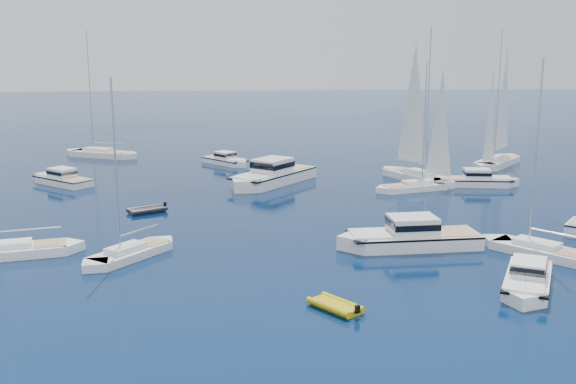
% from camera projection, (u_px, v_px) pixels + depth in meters
% --- Properties ---
extents(ground, '(400.00, 400.00, 0.00)m').
position_uv_depth(ground, '(310.00, 326.00, 36.39)').
color(ground, navy).
rests_on(ground, ground).
extents(motor_cruiser_near, '(6.36, 8.99, 2.29)m').
position_uv_depth(motor_cruiser_near, '(527.00, 289.00, 42.07)').
color(motor_cruiser_near, white).
rests_on(motor_cruiser_near, ground).
extents(motor_cruiser_centre, '(11.77, 4.22, 3.04)m').
position_uv_depth(motor_cruiser_centre, '(409.00, 247.00, 50.78)').
color(motor_cruiser_centre, silver).
rests_on(motor_cruiser_centre, ground).
extents(motor_cruiser_far_r, '(9.35, 4.03, 2.37)m').
position_uv_depth(motor_cruiser_far_r, '(478.00, 186.00, 73.19)').
color(motor_cruiser_far_r, silver).
rests_on(motor_cruiser_far_r, ground).
extents(motor_cruiser_far_l, '(8.47, 7.84, 2.32)m').
position_uv_depth(motor_cruiser_far_l, '(62.00, 184.00, 74.01)').
color(motor_cruiser_far_l, silver).
rests_on(motor_cruiser_far_l, ground).
extents(motor_cruiser_distant, '(11.65, 13.07, 3.53)m').
position_uv_depth(motor_cruiser_distant, '(271.00, 184.00, 74.29)').
color(motor_cruiser_distant, silver).
rests_on(motor_cruiser_distant, ground).
extents(motor_cruiser_horizon, '(6.99, 7.50, 2.06)m').
position_uv_depth(motor_cruiser_horizon, '(226.00, 164.00, 86.57)').
color(motor_cruiser_horizon, white).
rests_on(motor_cruiser_horizon, ground).
extents(sailboat_fore, '(7.37, 8.60, 13.29)m').
position_uv_depth(sailboat_fore, '(130.00, 257.00, 48.29)').
color(sailboat_fore, silver).
rests_on(sailboat_fore, ground).
extents(sailboat_mid_r, '(8.36, 9.25, 14.58)m').
position_uv_depth(sailboat_mid_r, '(541.00, 256.00, 48.72)').
color(sailboat_mid_r, silver).
rests_on(sailboat_mid_r, ground).
extents(sailboat_mid_l, '(10.64, 5.06, 15.14)m').
position_uv_depth(sailboat_mid_l, '(14.00, 256.00, 48.67)').
color(sailboat_mid_l, white).
rests_on(sailboat_mid_l, ground).
extents(sailboat_centre, '(9.75, 5.03, 13.89)m').
position_uv_depth(sailboat_centre, '(414.00, 190.00, 70.88)').
color(sailboat_centre, white).
rests_on(sailboat_centre, ground).
extents(sailboat_sails_r, '(8.28, 12.02, 17.55)m').
position_uv_depth(sailboat_sails_r, '(417.00, 180.00, 76.13)').
color(sailboat_sails_r, white).
rests_on(sailboat_sails_r, ground).
extents(sailboat_far_l, '(12.11, 7.73, 17.48)m').
position_uv_depth(sailboat_far_l, '(101.00, 157.00, 92.41)').
color(sailboat_far_l, silver).
rests_on(sailboat_far_l, ground).
extents(sailboat_sails_far, '(10.23, 11.09, 17.63)m').
position_uv_depth(sailboat_sails_far, '(497.00, 165.00, 85.77)').
color(sailboat_sails_far, silver).
rests_on(sailboat_sails_far, ground).
extents(tender_yellow, '(3.57, 3.85, 0.95)m').
position_uv_depth(tender_yellow, '(335.00, 309.00, 38.77)').
color(tender_yellow, '#C1A90B').
rests_on(tender_yellow, ground).
extents(tender_grey_far, '(4.05, 3.46, 0.95)m').
position_uv_depth(tender_grey_far, '(147.00, 212.00, 61.39)').
color(tender_grey_far, black).
rests_on(tender_grey_far, ground).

